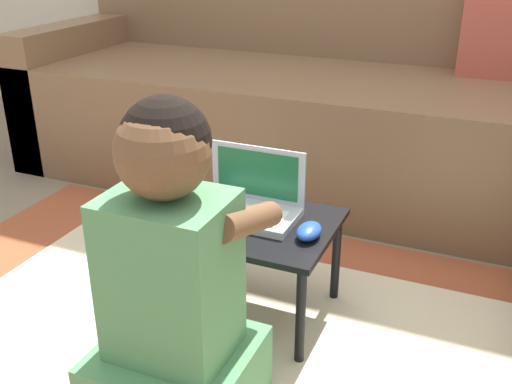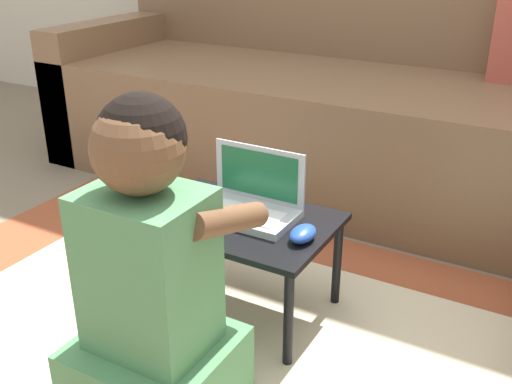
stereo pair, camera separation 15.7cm
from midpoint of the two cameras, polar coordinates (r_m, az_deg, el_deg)
name	(u,v)px [view 2 (the right image)]	position (r m, az deg, el deg)	size (l,w,h in m)	color
ground_plane	(249,318)	(1.67, 2.07, -11.95)	(16.00, 16.00, 0.00)	#7F705B
area_rug	(198,349)	(1.56, -2.59, -14.80)	(2.04, 1.46, 0.01)	#9E4C2D
couch	(332,103)	(2.52, 9.04, 8.37)	(2.29, 0.90, 0.92)	brown
laptop_desk	(240,230)	(1.58, 1.28, -3.67)	(0.49, 0.35, 0.28)	black
laptop	(248,204)	(1.57, 2.12, -1.18)	(0.27, 0.16, 0.17)	#B7BCC6
computer_mouse	(303,233)	(1.46, 7.61, -4.00)	(0.06, 0.09, 0.03)	#234CB2
person_seated	(152,287)	(1.22, -6.19, -9.08)	(0.31, 0.40, 0.72)	#518E5B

